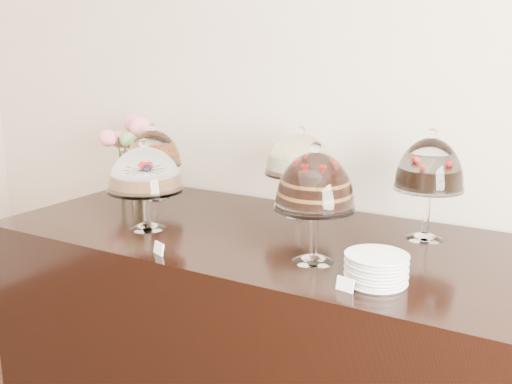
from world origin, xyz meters
The scene contains 11 objects.
wall_back centered at (0.00, 3.00, 1.50)m, with size 5.00×0.04×3.00m, color beige.
display_counter centered at (-0.13, 2.45, 0.45)m, with size 2.20×1.00×0.90m, color black.
cake_stand_sugar_sponge centered at (-0.57, 2.25, 1.14)m, with size 0.32×0.32×0.38m.
cake_stand_choco_layer centered at (0.19, 2.24, 1.18)m, with size 0.28×0.28×0.43m.
cake_stand_cheesecake centered at (-0.11, 2.76, 1.17)m, with size 0.32×0.32×0.41m.
cake_stand_dark_choco centered at (0.47, 2.70, 1.18)m, with size 0.27×0.27×0.44m.
cake_stand_fruit_tart centered at (-0.89, 2.68, 1.14)m, with size 0.28×0.28×0.38m.
flower_vase centered at (-1.12, 2.77, 1.15)m, with size 0.26×0.29×0.40m.
plate_stack centered at (0.45, 2.17, 0.95)m, with size 0.20×0.20×0.09m.
price_card_left centered at (-0.32, 2.03, 0.92)m, with size 0.06×0.01×0.04m, color white.
price_card_right centered at (0.39, 2.05, 0.92)m, with size 0.06×0.01×0.04m, color white.
Camera 1 is at (0.97, 0.50, 1.61)m, focal length 40.00 mm.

